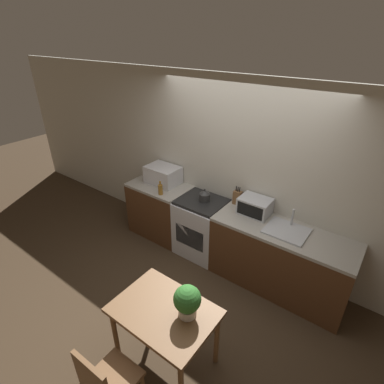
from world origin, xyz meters
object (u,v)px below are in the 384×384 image
at_px(microwave, 163,175).
at_px(dining_chair, 106,382).
at_px(bottle, 160,189).
at_px(toaster_oven, 255,206).
at_px(stove_range, 201,227).
at_px(kettle, 205,196).
at_px(dining_table, 164,317).

height_order(microwave, dining_chair, microwave).
xyz_separation_m(bottle, toaster_oven, (1.35, 0.35, 0.03)).
relative_size(bottle, toaster_oven, 0.52).
relative_size(stove_range, dining_chair, 1.03).
xyz_separation_m(stove_range, microwave, (-0.83, 0.10, 0.59)).
bearing_deg(kettle, dining_chair, -74.72).
xyz_separation_m(bottle, dining_chair, (1.28, -2.13, -0.49)).
distance_m(kettle, dining_table, 1.85).
bearing_deg(bottle, dining_table, -47.46).
relative_size(dining_table, dining_chair, 1.10).
xyz_separation_m(kettle, microwave, (-0.86, 0.08, 0.05)).
bearing_deg(toaster_oven, dining_table, -90.68).
height_order(stove_range, microwave, microwave).
bearing_deg(dining_table, bottle, 132.54).
bearing_deg(toaster_oven, dining_chair, -91.75).
bearing_deg(dining_chair, stove_range, 104.64).
relative_size(toaster_oven, dining_chair, 0.47).
relative_size(stove_range, microwave, 1.74).
bearing_deg(kettle, bottle, -159.99).
height_order(stove_range, dining_table, stove_range).
bearing_deg(microwave, stove_range, -7.00).
distance_m(dining_table, dining_chair, 0.70).
relative_size(kettle, bottle, 0.90).
height_order(microwave, dining_table, microwave).
bearing_deg(bottle, stove_range, 19.11).
distance_m(kettle, dining_chair, 2.50).
bearing_deg(bottle, toaster_oven, 14.33).
bearing_deg(bottle, dining_chair, -59.07).
xyz_separation_m(kettle, toaster_oven, (0.72, 0.12, 0.03)).
bearing_deg(toaster_oven, microwave, -178.72).
bearing_deg(dining_chair, microwave, 120.14).
bearing_deg(dining_table, microwave, 131.44).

